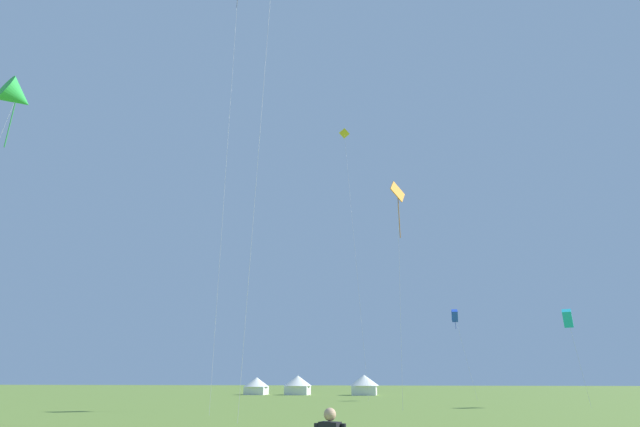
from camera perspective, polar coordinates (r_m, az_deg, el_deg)
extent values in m
cylinder|color=#B2B2B7|center=(38.85, -11.25, 6.14)|extent=(0.74, 1.39, 37.46)
cube|color=blue|center=(59.39, 15.97, -11.79)|extent=(0.70, 1.30, 1.48)
cylinder|color=#183599|center=(59.28, 16.05, -12.70)|extent=(0.04, 0.04, 1.16)
cylinder|color=#B2B2B7|center=(58.71, 17.21, -16.20)|extent=(1.55, 0.79, 9.37)
cone|color=green|center=(52.89, -32.78, 11.82)|extent=(3.86, 3.99, 3.39)
cylinder|color=#207C31|center=(51.56, -33.39, 8.94)|extent=(0.09, 0.09, 4.50)
cube|color=#1EB7CC|center=(48.78, 27.74, -11.15)|extent=(1.13, 1.50, 1.65)
cylinder|color=#B2B2B7|center=(48.35, 28.83, -15.38)|extent=(0.52, 0.55, 7.41)
cube|color=orange|center=(44.03, 9.36, 2.62)|extent=(1.33, 2.03, 2.28)
cylinder|color=#A75C11|center=(43.17, 9.54, -0.47)|extent=(0.07, 0.07, 3.82)
cylinder|color=#B2B2B7|center=(40.42, 9.64, -9.10)|extent=(0.60, 2.19, 18.55)
cube|color=yellow|center=(64.62, 2.96, 9.65)|extent=(1.41, 0.57, 1.48)
cylinder|color=#B2B2B7|center=(57.51, 4.27, -4.69)|extent=(2.27, 1.53, 33.59)
cylinder|color=#B2B2B7|center=(32.41, -7.30, 9.25)|extent=(0.55, 1.31, 35.35)
sphere|color=tan|center=(9.05, 1.20, -23.11)|extent=(0.22, 0.22, 0.22)
cube|color=white|center=(78.88, -7.71, -20.45)|extent=(3.14, 3.14, 1.18)
cone|color=white|center=(78.87, -7.66, -19.53)|extent=(3.93, 3.93, 1.37)
cube|color=white|center=(77.24, -2.71, -20.57)|extent=(3.46, 3.46, 1.30)
cone|color=white|center=(77.22, -2.70, -19.53)|extent=(4.33, 4.33, 1.52)
cube|color=white|center=(75.75, 5.39, -20.52)|extent=(3.58, 3.58, 1.34)
cone|color=white|center=(75.74, 5.36, -19.42)|extent=(4.47, 4.47, 1.56)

